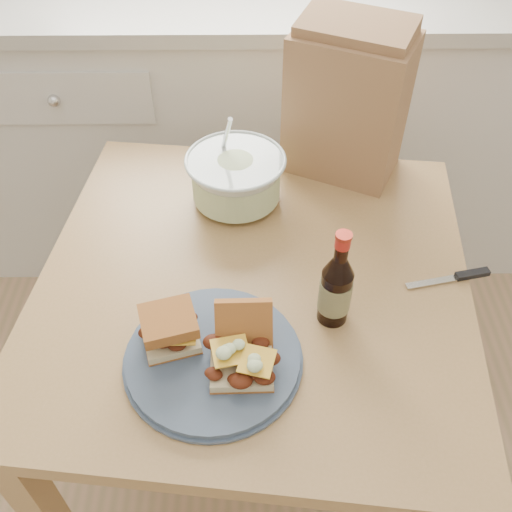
{
  "coord_description": "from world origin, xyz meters",
  "views": [
    {
      "loc": [
        0.05,
        -0.05,
        1.59
      ],
      "look_at": [
        0.06,
        0.72,
        0.81
      ],
      "focal_mm": 40.0,
      "sensor_mm": 36.0,
      "label": 1
    }
  ],
  "objects_px": {
    "plate": "(213,358)",
    "beer_bottle": "(336,288)",
    "coleslaw_bowl": "(236,180)",
    "paper_bag": "(347,106)",
    "dining_table": "(254,309)"
  },
  "relations": [
    {
      "from": "plate",
      "to": "beer_bottle",
      "type": "xyz_separation_m",
      "value": [
        0.22,
        0.1,
        0.07
      ]
    },
    {
      "from": "beer_bottle",
      "to": "dining_table",
      "type": "bearing_deg",
      "value": 155.88
    },
    {
      "from": "dining_table",
      "to": "beer_bottle",
      "type": "xyz_separation_m",
      "value": [
        0.15,
        -0.1,
        0.19
      ]
    },
    {
      "from": "coleslaw_bowl",
      "to": "paper_bag",
      "type": "xyz_separation_m",
      "value": [
        0.26,
        0.13,
        0.11
      ]
    },
    {
      "from": "dining_table",
      "to": "plate",
      "type": "xyz_separation_m",
      "value": [
        -0.07,
        -0.2,
        0.12
      ]
    },
    {
      "from": "dining_table",
      "to": "paper_bag",
      "type": "xyz_separation_m",
      "value": [
        0.22,
        0.37,
        0.27
      ]
    },
    {
      "from": "coleslaw_bowl",
      "to": "paper_bag",
      "type": "bearing_deg",
      "value": 27.18
    },
    {
      "from": "dining_table",
      "to": "coleslaw_bowl",
      "type": "height_order",
      "value": "coleslaw_bowl"
    },
    {
      "from": "beer_bottle",
      "to": "paper_bag",
      "type": "xyz_separation_m",
      "value": [
        0.07,
        0.48,
        0.09
      ]
    },
    {
      "from": "plate",
      "to": "paper_bag",
      "type": "xyz_separation_m",
      "value": [
        0.29,
        0.58,
        0.16
      ]
    },
    {
      "from": "coleslaw_bowl",
      "to": "beer_bottle",
      "type": "relative_size",
      "value": 1.04
    },
    {
      "from": "paper_bag",
      "to": "coleslaw_bowl",
      "type": "bearing_deg",
      "value": -127.49
    },
    {
      "from": "plate",
      "to": "paper_bag",
      "type": "distance_m",
      "value": 0.67
    },
    {
      "from": "beer_bottle",
      "to": "coleslaw_bowl",
      "type": "bearing_deg",
      "value": 129.31
    },
    {
      "from": "dining_table",
      "to": "paper_bag",
      "type": "distance_m",
      "value": 0.51
    }
  ]
}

